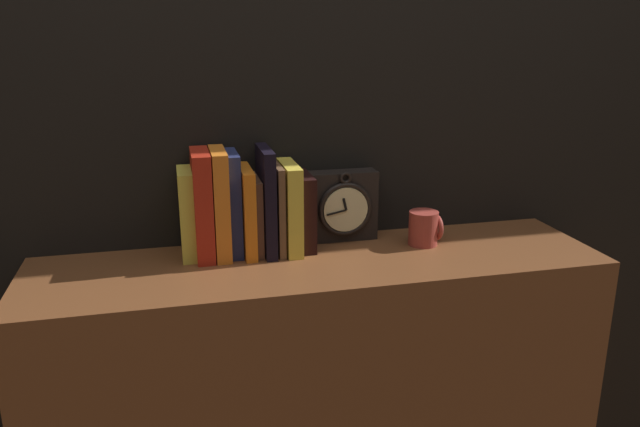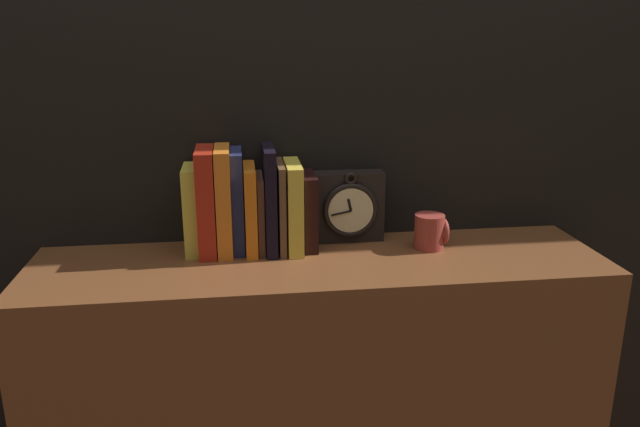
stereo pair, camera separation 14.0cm
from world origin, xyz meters
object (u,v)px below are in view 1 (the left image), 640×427
book_slot7_brown (277,208)px  book_slot2_orange (220,203)px  book_slot3_navy (233,203)px  book_slot6_black (266,201)px  book_slot0_yellow (187,214)px  book_slot8_yellow (290,207)px  book_slot4_orange (247,211)px  mug (425,228)px  book_slot9_black (304,211)px  clock (342,206)px  book_slot5_brown (256,215)px  book_slot1_red (202,205)px

book_slot7_brown → book_slot2_orange: bearing=179.7°
book_slot3_navy → book_slot6_black: size_ratio=0.97×
book_slot0_yellow → book_slot7_brown: size_ratio=0.97×
book_slot3_navy → book_slot6_black: 0.08m
book_slot2_orange → book_slot8_yellow: (0.16, -0.00, -0.02)m
book_slot4_orange → mug: 0.44m
book_slot9_black → book_slot0_yellow: bearing=179.2°
book_slot6_black → book_slot3_navy: bearing=170.7°
book_slot0_yellow → mug: (0.57, -0.06, -0.06)m
book_slot2_orange → book_slot3_navy: book_slot2_orange is taller
clock → book_slot4_orange: 0.25m
book_slot5_brown → mug: book_slot5_brown is taller
book_slot0_yellow → book_slot4_orange: bearing=-5.2°
book_slot3_navy → clock: bearing=6.3°
book_slot6_black → book_slot2_orange: bearing=178.0°
clock → book_slot8_yellow: book_slot8_yellow is taller
book_slot7_brown → book_slot9_black: book_slot7_brown is taller
book_slot9_black → book_slot5_brown: bearing=-179.2°
book_slot6_black → mug: (0.38, -0.04, -0.08)m
book_slot1_red → book_slot4_orange: 0.10m
book_slot1_red → book_slot5_brown: size_ratio=1.38×
book_slot8_yellow → book_slot4_orange: bearing=178.8°
book_slot4_orange → book_slot9_black: 0.14m
book_slot6_black → mug: bearing=-6.4°
book_slot5_brown → book_slot8_yellow: bearing=-6.7°
book_slot9_black → clock: bearing=17.3°
book_slot1_red → book_slot3_navy: bearing=7.0°
book_slot3_navy → book_slot9_black: bearing=-0.7°
book_slot2_orange → mug: book_slot2_orange is taller
book_slot1_red → book_slot0_yellow: bearing=164.0°
clock → book_slot9_black: (-0.10, -0.03, 0.00)m
book_slot1_red → book_slot6_black: 0.15m
book_slot0_yellow → book_slot8_yellow: (0.24, -0.01, 0.00)m
book_slot7_brown → book_slot9_black: size_ratio=1.16×
mug → book_slot1_red: bearing=175.0°
book_slot0_yellow → clock: bearing=4.3°
book_slot8_yellow → book_slot9_black: size_ratio=1.16×
book_slot6_black → book_slot7_brown: 0.03m
book_slot4_orange → mug: book_slot4_orange is taller
book_slot2_orange → book_slot8_yellow: bearing=-1.5°
book_slot7_brown → mug: book_slot7_brown is taller
book_slot3_navy → book_slot7_brown: bearing=-5.3°
clock → book_slot1_red: (-0.34, -0.04, 0.04)m
book_slot6_black → mug: size_ratio=2.95×
clock → book_slot5_brown: same height
book_slot2_orange → book_slot5_brown: 0.09m
clock → book_slot2_orange: (-0.30, -0.04, 0.04)m
book_slot3_navy → book_slot5_brown: 0.06m
book_slot4_orange → book_slot9_black: size_ratio=1.13×
book_slot5_brown → book_slot4_orange: bearing=-162.8°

